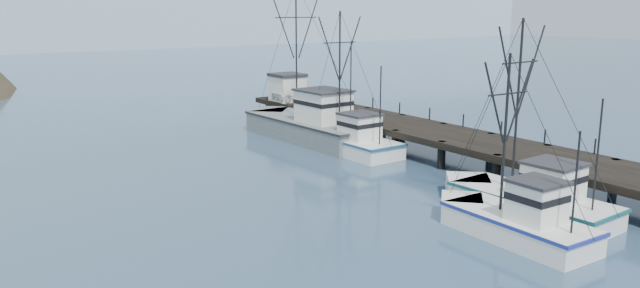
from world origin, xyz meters
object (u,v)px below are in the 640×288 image
Objects in this scene: pier at (420,130)px; pickup_truck at (297,94)px; work_vessel at (308,125)px; trawler_mid at (513,222)px; trawler_near at (526,200)px; trawler_far at (347,141)px; pier_shed at (287,87)px.

pier is 8.76× the size of pickup_truck.
trawler_mid is at bearing -100.19° from work_vessel.
trawler_near reaches higher than pickup_truck.
pier is 2.66× the size of work_vessel.
trawler_near is 1.17× the size of trawler_mid.
trawler_far is at bearing 145.45° from pier.
trawler_near is 33.00m from pickup_truck.
trawler_mid is 1.90× the size of pickup_truck.
trawler_mid is 35.66m from pickup_truck.
pickup_truck is at bearing -26.03° from pier_shed.
trawler_far is (-4.81, 3.31, -0.87)m from pier.
trawler_far is at bearing -102.88° from pier_shed.
trawler_mid is at bearing 166.09° from pickup_truck.
trawler_far is (4.70, 20.21, 0.00)m from trawler_mid.
trawler_far reaches higher than pickup_truck.
trawler_far reaches higher than trawler_mid.
pickup_truck is at bearing 91.91° from pier.
trawler_far reaches higher than trawler_near.
trawler_near is 18.28m from trawler_far.
trawler_mid reaches higher than pier.
work_vessel is 5.18× the size of pier_shed.
trawler_near reaches higher than pier_shed.
trawler_near is 0.67× the size of work_vessel.
trawler_far is 14.99m from pickup_truck.
trawler_far is 3.57× the size of pier_shed.
trawler_near is 24.05m from work_vessel.
trawler_near is at bearing 28.68° from trawler_mid.
work_vessel reaches higher than trawler_near.
pier_shed is 1.20m from pickup_truck.
work_vessel is (4.67, 25.99, 0.41)m from trawler_mid.
pier_shed is (3.36, 14.69, 2.60)m from trawler_far.
pier_shed reaches higher than pickup_truck.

